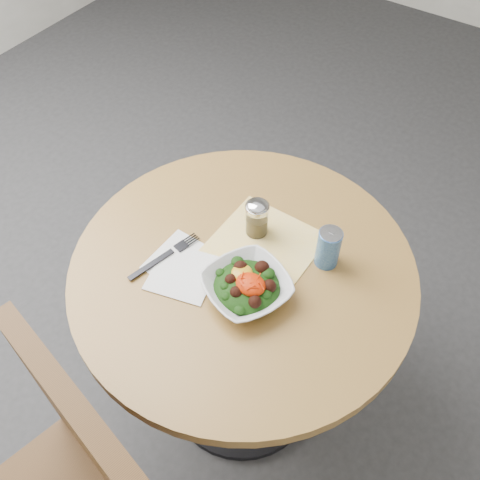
{
  "coord_description": "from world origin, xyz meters",
  "views": [
    {
      "loc": [
        0.46,
        -0.68,
        1.86
      ],
      "look_at": [
        -0.03,
        0.03,
        0.81
      ],
      "focal_mm": 40.0,
      "sensor_mm": 36.0,
      "label": 1
    }
  ],
  "objects": [
    {
      "name": "ground",
      "position": [
        0.0,
        0.0,
        0.0
      ],
      "size": [
        6.0,
        6.0,
        0.0
      ],
      "primitive_type": "plane",
      "color": "#2D2D30",
      "rests_on": "ground"
    },
    {
      "name": "salad_bowl",
      "position": [
        0.05,
        -0.06,
        0.78
      ],
      "size": [
        0.27,
        0.27,
        0.08
      ],
      "color": "silver",
      "rests_on": "table"
    },
    {
      "name": "beverage_can",
      "position": [
        0.17,
        0.13,
        0.81
      ],
      "size": [
        0.06,
        0.06,
        0.12
      ],
      "color": "navy",
      "rests_on": "table"
    },
    {
      "name": "table",
      "position": [
        0.0,
        0.0,
        0.55
      ],
      "size": [
        0.9,
        0.9,
        0.75
      ],
      "color": "black",
      "rests_on": "ground"
    },
    {
      "name": "fork",
      "position": [
        -0.18,
        -0.09,
        0.76
      ],
      "size": [
        0.08,
        0.22,
        0.0
      ],
      "color": "black",
      "rests_on": "table"
    },
    {
      "name": "paper_napkins",
      "position": [
        -0.13,
        -0.09,
        0.75
      ],
      "size": [
        0.2,
        0.21,
        0.0
      ],
      "color": "white",
      "rests_on": "table"
    },
    {
      "name": "cloth_napkin",
      "position": [
        0.01,
        0.1,
        0.75
      ],
      "size": [
        0.27,
        0.24,
        0.0
      ],
      "primitive_type": "cube",
      "rotation": [
        0.0,
        0.0,
        -0.0
      ],
      "color": "#F4B10C",
      "rests_on": "table"
    },
    {
      "name": "spice_shaker",
      "position": [
        -0.03,
        0.12,
        0.81
      ],
      "size": [
        0.06,
        0.06,
        0.11
      ],
      "color": "silver",
      "rests_on": "table"
    }
  ]
}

